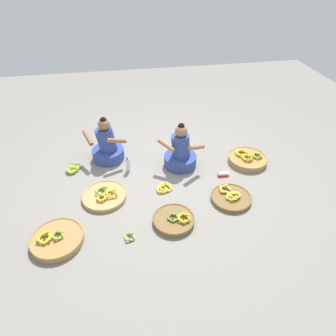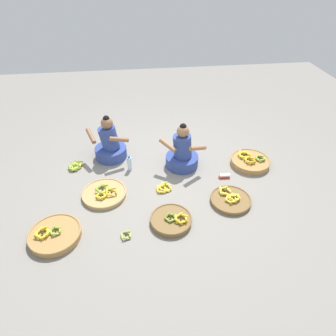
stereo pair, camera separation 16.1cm
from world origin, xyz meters
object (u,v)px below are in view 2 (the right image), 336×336
vendor_woman_behind (110,145)px  banana_basket_near_vendor (55,235)px  banana_basket_near_bicycle (171,220)px  loose_bananas_back_right (75,166)px  water_bottle (129,163)px  packet_carton_stack (225,176)px  loose_bananas_front_right (164,188)px  vendor_woman_front (182,153)px  loose_bananas_front_left (126,235)px  banana_basket_mid_left (104,193)px  banana_basket_back_center (230,199)px  banana_basket_front_center (250,161)px

vendor_woman_behind → banana_basket_near_vendor: bearing=-110.9°
banana_basket_near_bicycle → loose_bananas_back_right: size_ratio=1.81×
water_bottle → packet_carton_stack: bearing=-14.9°
banana_basket_near_bicycle → loose_bananas_front_right: banana_basket_near_bicycle is taller
vendor_woman_front → loose_bananas_front_right: bearing=-123.1°
vendor_woman_front → packet_carton_stack: (0.60, -0.39, -0.21)m
loose_bananas_front_left → banana_basket_mid_left: bearing=111.3°
banana_basket_near_bicycle → packet_carton_stack: 1.23m
loose_bananas_back_right → packet_carton_stack: (2.31, -0.54, 0.00)m
banana_basket_near_bicycle → banana_basket_mid_left: (-0.88, 0.62, -0.01)m
banana_basket_mid_left → loose_bananas_front_right: 0.85m
packet_carton_stack → banana_basket_near_bicycle: bearing=-139.4°
vendor_woman_behind → banana_basket_mid_left: size_ratio=1.22×
banana_basket_near_bicycle → banana_basket_near_vendor: bearing=-177.3°
vendor_woman_behind → banana_basket_back_center: size_ratio=1.36×
loose_bananas_front_left → loose_bananas_front_right: bearing=55.7°
vendor_woman_behind → banana_basket_near_vendor: (-0.63, -1.64, -0.19)m
banana_basket_near_bicycle → loose_bananas_back_right: 1.92m
banana_basket_near_vendor → vendor_woman_behind: bearing=69.1°
vendor_woman_front → loose_bananas_back_right: 1.72m
banana_basket_near_bicycle → loose_bananas_front_left: 0.60m
packet_carton_stack → loose_bananas_back_right: bearing=166.8°
vendor_woman_front → vendor_woman_behind: 1.20m
vendor_woman_front → loose_bananas_front_right: size_ratio=3.05×
banana_basket_near_vendor → loose_bananas_back_right: (0.07, 1.41, -0.02)m
loose_bananas_back_right → vendor_woman_behind: bearing=23.0°
vendor_woman_front → banana_basket_front_center: (1.11, -0.10, -0.18)m
banana_basket_front_center → loose_bananas_back_right: bearing=174.9°
loose_bananas_back_right → packet_carton_stack: loose_bananas_back_right is taller
banana_basket_front_center → loose_bananas_front_left: (-2.01, -1.25, -0.03)m
banana_basket_near_bicycle → loose_bananas_front_left: size_ratio=3.80×
banana_basket_near_vendor → loose_bananas_front_right: size_ratio=2.52×
banana_basket_front_center → water_bottle: (-1.94, 0.09, 0.06)m
vendor_woman_front → banana_basket_near_bicycle: size_ratio=1.41×
loose_bananas_front_left → loose_bananas_front_right: size_ratio=0.57×
vendor_woman_front → loose_bananas_front_left: size_ratio=5.38×
banana_basket_near_vendor → banana_basket_near_bicycle: size_ratio=1.17×
banana_basket_near_vendor → water_bottle: bearing=53.3°
vendor_woman_behind → banana_basket_back_center: bearing=-37.7°
banana_basket_near_vendor → loose_bananas_front_left: 0.87m
banana_basket_near_bicycle → loose_bananas_back_right: banana_basket_near_bicycle is taller
water_bottle → loose_bananas_back_right: bearing=169.8°
banana_basket_back_center → banana_basket_front_center: banana_basket_front_center is taller
banana_basket_near_bicycle → loose_bananas_front_left: banana_basket_near_bicycle is taller
packet_carton_stack → loose_bananas_front_right: bearing=-170.7°
vendor_woman_front → banana_basket_back_center: bearing=-59.5°
loose_bananas_back_right → water_bottle: 0.89m
banana_basket_back_center → packet_carton_stack: bearing=83.0°
banana_basket_front_center → packet_carton_stack: 0.58m
loose_bananas_front_left → packet_carton_stack: bearing=32.5°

